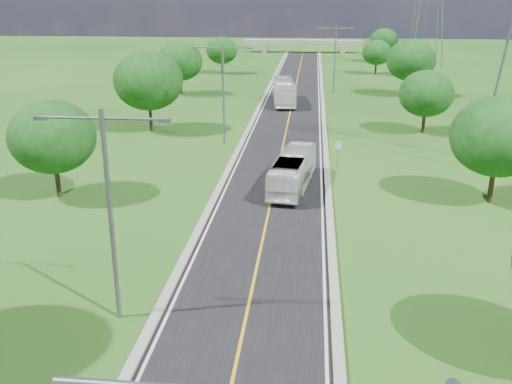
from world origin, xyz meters
TOP-DOWN VIEW (x-y plane):
  - ground at (0.00, 60.00)m, footprint 260.00×260.00m
  - road at (0.00, 66.00)m, footprint 8.00×150.00m
  - curb_left at (-4.25, 66.00)m, footprint 0.50×150.00m
  - curb_right at (4.25, 66.00)m, footprint 0.50×150.00m
  - speed_limit_sign at (5.20, 37.98)m, footprint 0.55×0.09m
  - overpass at (0.00, 140.00)m, footprint 30.00×3.00m
  - streetlight_near_left at (-6.00, 12.00)m, footprint 5.90×0.25m
  - streetlight_mid_left at (-6.00, 45.00)m, footprint 5.90×0.25m
  - streetlight_far_right at (6.00, 78.00)m, footprint 5.90×0.25m
  - tree_lb at (-16.00, 28.00)m, footprint 6.30×6.30m
  - tree_lc at (-15.00, 50.00)m, footprint 7.56×7.56m
  - tree_ld at (-17.00, 74.00)m, footprint 6.72×6.72m
  - tree_le at (-14.50, 98.00)m, footprint 5.88×5.88m
  - tree_rb at (16.00, 30.00)m, footprint 6.72×6.72m
  - tree_rc at (15.00, 52.00)m, footprint 5.88×5.88m
  - tree_rd at (17.00, 76.00)m, footprint 7.14×7.14m
  - tree_re at (14.50, 100.00)m, footprint 5.46×5.46m
  - tree_rf at (18.00, 120.00)m, footprint 6.30×6.30m
  - bus_outbound at (1.46, 31.86)m, footprint 3.60×10.21m
  - bus_inbound at (-1.13, 67.83)m, footprint 3.80×11.87m

SIDE VIEW (x-z plane):
  - ground at x=0.00m, z-range 0.00..0.00m
  - road at x=0.00m, z-range 0.00..0.06m
  - curb_left at x=-4.25m, z-range 0.00..0.22m
  - curb_right at x=4.25m, z-range 0.00..0.22m
  - bus_outbound at x=1.46m, z-range 0.06..2.84m
  - speed_limit_sign at x=5.20m, z-range 0.40..2.80m
  - bus_inbound at x=-1.13m, z-range 0.06..3.31m
  - overpass at x=0.00m, z-range 0.81..4.01m
  - tree_re at x=14.50m, z-range 0.85..7.20m
  - tree_le at x=-14.50m, z-range 0.91..7.75m
  - tree_rc at x=15.00m, z-range 0.91..7.75m
  - tree_lb at x=-16.00m, z-range 0.98..8.31m
  - tree_rf at x=18.00m, z-range 0.98..8.31m
  - tree_ld at x=-17.00m, z-range 1.05..8.86m
  - tree_rb at x=16.00m, z-range 1.05..8.86m
  - tree_rd at x=17.00m, z-range 1.11..9.42m
  - tree_lc at x=-15.00m, z-range 1.18..9.97m
  - streetlight_near_left at x=-6.00m, z-range 0.94..10.94m
  - streetlight_mid_left at x=-6.00m, z-range 0.94..10.94m
  - streetlight_far_right at x=6.00m, z-range 0.94..10.94m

